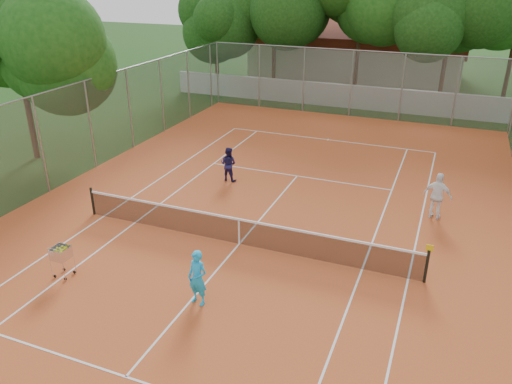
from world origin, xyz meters
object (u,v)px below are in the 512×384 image
at_px(tennis_net, 239,231).
at_px(player_far_left, 228,164).
at_px(player_near, 198,278).
at_px(player_far_right, 438,196).
at_px(ball_hopper, 62,261).
at_px(clubhouse, 358,51).

xyz_separation_m(tennis_net, player_far_left, (-2.62, 4.85, 0.26)).
height_order(player_near, player_far_right, player_far_right).
bearing_deg(player_near, ball_hopper, -165.29).
height_order(player_near, player_far_left, player_near).
height_order(player_far_left, player_far_right, player_far_right).
bearing_deg(ball_hopper, player_far_left, 73.26).
relative_size(player_near, player_far_left, 1.08).
xyz_separation_m(clubhouse, player_far_left, (-0.62, -24.15, -1.43)).
bearing_deg(player_far_left, clubhouse, -88.29).
bearing_deg(player_near, player_far_right, 64.26).
relative_size(player_far_left, player_far_right, 0.85).
height_order(clubhouse, player_near, clubhouse).
relative_size(clubhouse, player_far_right, 9.33).
distance_m(clubhouse, player_near, 32.45).
relative_size(tennis_net, player_far_left, 7.95).
distance_m(player_far_left, player_far_right, 8.55).
bearing_deg(player_far_right, clubhouse, -60.36).
xyz_separation_m(player_far_left, ball_hopper, (-1.48, -8.53, -0.22)).
distance_m(tennis_net, ball_hopper, 5.51).
relative_size(tennis_net, player_near, 7.36).
distance_m(player_near, player_far_left, 8.68).
xyz_separation_m(tennis_net, player_far_right, (5.92, 4.46, 0.39)).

